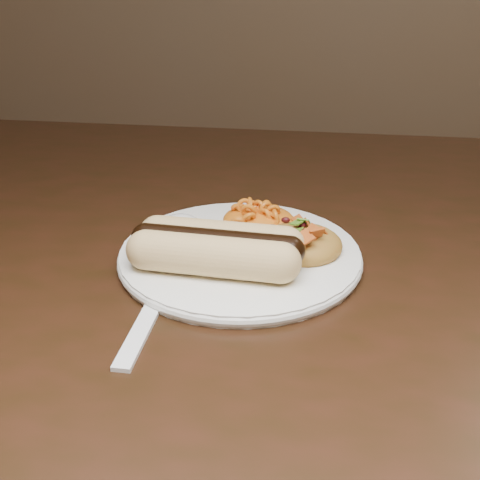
# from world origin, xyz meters

# --- Properties ---
(table) EXTENTS (1.60, 0.90, 0.75)m
(table) POSITION_xyz_m (0.00, 0.00, 0.66)
(table) COLOR black
(table) RESTS_ON floor
(plate) EXTENTS (0.26, 0.26, 0.01)m
(plate) POSITION_xyz_m (-0.06, -0.04, 0.76)
(plate) COLOR white
(plate) RESTS_ON table
(hotdog) EXTENTS (0.14, 0.08, 0.04)m
(hotdog) POSITION_xyz_m (-0.08, -0.08, 0.78)
(hotdog) COLOR #F9C68D
(hotdog) RESTS_ON plate
(mac_and_cheese) EXTENTS (0.10, 0.10, 0.03)m
(mac_and_cheese) POSITION_xyz_m (-0.05, 0.02, 0.78)
(mac_and_cheese) COLOR orange
(mac_and_cheese) RESTS_ON plate
(sour_cream) EXTENTS (0.06, 0.06, 0.03)m
(sour_cream) POSITION_xyz_m (-0.13, -0.02, 0.78)
(sour_cream) COLOR white
(sour_cream) RESTS_ON plate
(taco_salad) EXTENTS (0.08, 0.08, 0.04)m
(taco_salad) POSITION_xyz_m (0.00, -0.03, 0.78)
(taco_salad) COLOR #BA3816
(taco_salad) RESTS_ON plate
(fork) EXTENTS (0.02, 0.15, 0.00)m
(fork) POSITION_xyz_m (-0.12, -0.18, 0.75)
(fork) COLOR white
(fork) RESTS_ON table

